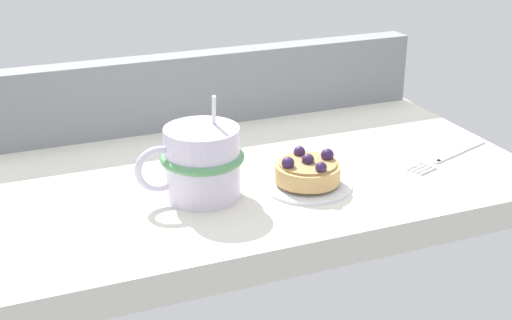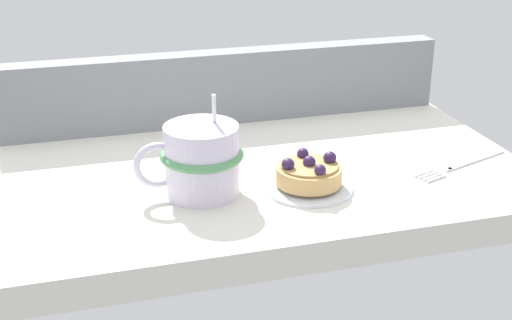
{
  "view_description": "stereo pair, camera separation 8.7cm",
  "coord_description": "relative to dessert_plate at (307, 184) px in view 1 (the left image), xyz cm",
  "views": [
    {
      "loc": [
        -32.89,
        -81.24,
        37.76
      ],
      "look_at": [
        -2.71,
        -7.13,
        4.21
      ],
      "focal_mm": 49.88,
      "sensor_mm": 36.0,
      "label": 1
    },
    {
      "loc": [
        -24.69,
        -84.07,
        37.76
      ],
      "look_at": [
        -2.71,
        -7.13,
        4.21
      ],
      "focal_mm": 49.88,
      "sensor_mm": 36.0,
      "label": 2
    }
  ],
  "objects": [
    {
      "name": "window_rail_back",
      "position": [
        -3.78,
        27.77,
        5.17
      ],
      "size": [
        69.2,
        3.99,
        11.18
      ],
      "primitive_type": "cube",
      "color": "gray",
      "rests_on": "ground_plane"
    },
    {
      "name": "dessert_plate",
      "position": [
        0.0,
        0.0,
        0.0
      ],
      "size": [
        11.18,
        11.18,
        0.89
      ],
      "color": "silver",
      "rests_on": "ground_plane"
    },
    {
      "name": "dessert_fork",
      "position": [
        22.47,
        1.2,
        -0.12
      ],
      "size": [
        16.25,
        7.06,
        0.6
      ],
      "color": "silver",
      "rests_on": "ground_plane"
    },
    {
      "name": "coffee_mug",
      "position": [
        -13.15,
        2.39,
        4.11
      ],
      "size": [
        13.45,
        10.22,
        12.72
      ],
      "color": "silver",
      "rests_on": "ground_plane"
    },
    {
      "name": "raspberry_tart",
      "position": [
        0.02,
        0.01,
        1.85
      ],
      "size": [
        8.27,
        8.27,
        3.76
      ],
      "color": "tan",
      "rests_on": "dessert_plate"
    },
    {
      "name": "ground_plane",
      "position": [
        -3.78,
        8.33,
        -2.36
      ],
      "size": [
        70.61,
        42.88,
        3.89
      ],
      "primitive_type": "cube",
      "color": "silver"
    }
  ]
}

